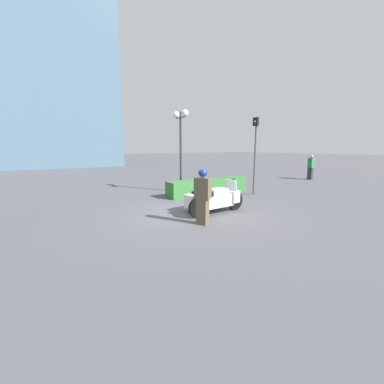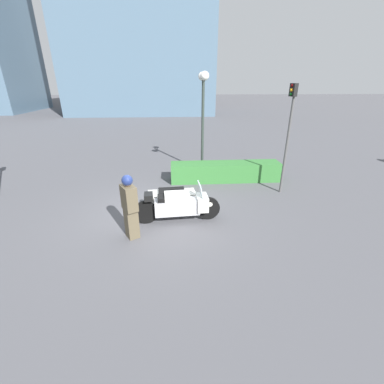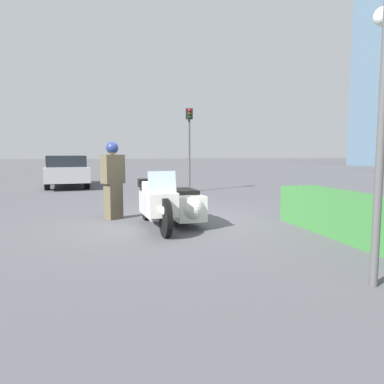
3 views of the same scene
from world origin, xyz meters
The scene contains 8 objects.
ground_plane centered at (0.00, 0.00, 0.00)m, with size 160.00×160.00×0.00m, color #4C4C51.
police_motorcycle centered at (0.74, -0.06, 0.48)m, with size 2.54×1.20×1.17m.
officer_rider centered at (-0.48, -1.17, 0.92)m, with size 0.49×0.56×1.75m.
hedge_bush_curbside centered at (2.76, 2.90, 0.38)m, with size 4.49×0.83×0.77m, color #337033.
twin_lamp_post centered at (1.92, 4.20, 3.25)m, with size 0.35×1.25×4.21m.
traffic_light_near centered at (4.59, 1.54, 2.46)m, with size 0.22×0.28×3.78m.
pedestrian_bystander centered at (12.63, 3.56, 0.91)m, with size 0.56×0.41×1.82m.
office_building_main centered at (-3.24, 28.95, 13.96)m, with size 17.47×9.95×27.92m, color slate.
Camera 1 is at (-4.98, -7.47, 2.39)m, focal length 24.00 mm.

